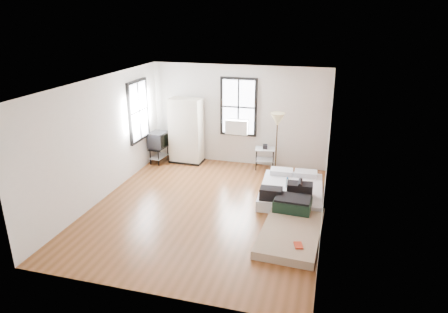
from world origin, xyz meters
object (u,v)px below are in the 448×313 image
(side_table, at_px, (265,152))
(floor_lamp, at_px, (277,123))
(mattress_bare, at_px, (292,224))
(mattress_main, at_px, (291,190))
(wardrobe, at_px, (186,131))
(tv_stand, at_px, (159,141))

(side_table, height_order, floor_lamp, floor_lamp)
(floor_lamp, bearing_deg, mattress_bare, -74.96)
(mattress_main, xyz_separation_m, floor_lamp, (-0.56, 1.22, 1.30))
(mattress_bare, relative_size, side_table, 3.09)
(mattress_main, relative_size, wardrobe, 1.06)
(floor_lamp, bearing_deg, tv_stand, 177.98)
(floor_lamp, distance_m, tv_stand, 3.50)
(wardrobe, xyz_separation_m, tv_stand, (-0.76, -0.25, -0.29))
(mattress_main, xyz_separation_m, wardrobe, (-3.20, 1.59, 0.76))
(side_table, relative_size, tv_stand, 0.77)
(wardrobe, bearing_deg, floor_lamp, -6.48)
(mattress_main, xyz_separation_m, side_table, (-0.92, 1.66, 0.30))
(mattress_bare, distance_m, wardrobe, 4.69)
(mattress_main, distance_m, tv_stand, 4.21)
(mattress_bare, height_order, floor_lamp, floor_lamp)
(floor_lamp, xyz_separation_m, tv_stand, (-3.40, 0.12, -0.82))
(mattress_main, bearing_deg, side_table, 116.37)
(side_table, bearing_deg, tv_stand, -173.98)
(mattress_main, bearing_deg, mattress_bare, -85.75)
(mattress_bare, height_order, tv_stand, tv_stand)
(floor_lamp, relative_size, tv_stand, 1.89)
(wardrobe, relative_size, floor_lamp, 1.09)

